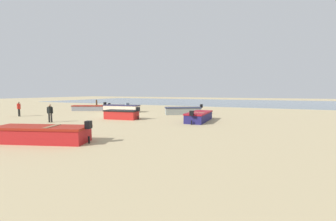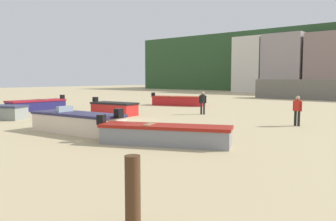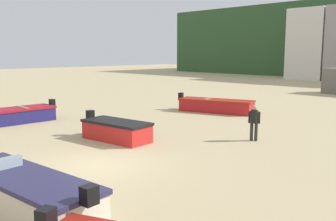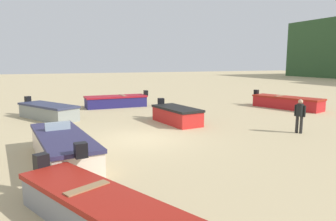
# 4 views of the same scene
# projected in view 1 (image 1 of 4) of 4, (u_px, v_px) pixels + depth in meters

# --- Properties ---
(ground_plane) EXTENTS (160.00, 160.00, 0.00)m
(ground_plane) POSITION_uv_depth(u_px,v_px,m) (117.00, 115.00, 24.22)
(ground_plane) COLOR tan
(tidal_water) EXTENTS (80.00, 36.00, 0.06)m
(tidal_water) POSITION_uv_depth(u_px,v_px,m) (199.00, 102.00, 57.05)
(tidal_water) COLOR slate
(tidal_water) RESTS_ON ground
(boat_navy_0) EXTENTS (1.64, 4.77, 1.16)m
(boat_navy_0) POSITION_uv_depth(u_px,v_px,m) (199.00, 116.00, 19.11)
(boat_navy_0) COLOR navy
(boat_navy_0) RESTS_ON ground
(boat_grey_1) EXTENTS (4.43, 3.40, 1.20)m
(boat_grey_1) POSITION_uv_depth(u_px,v_px,m) (183.00, 111.00, 24.86)
(boat_grey_1) COLOR gray
(boat_grey_1) RESTS_ON ground
(boat_grey_2) EXTENTS (5.20, 3.25, 1.09)m
(boat_grey_2) POSITION_uv_depth(u_px,v_px,m) (91.00, 108.00, 29.83)
(boat_grey_2) COLOR gray
(boat_grey_2) RESTS_ON ground
(boat_red_3) EXTENTS (5.23, 2.96, 1.18)m
(boat_red_3) POSITION_uv_depth(u_px,v_px,m) (42.00, 134.00, 11.07)
(boat_red_3) COLOR red
(boat_red_3) RESTS_ON ground
(boat_cream_4) EXTENTS (5.28, 2.06, 1.27)m
(boat_cream_4) POSITION_uv_depth(u_px,v_px,m) (122.00, 108.00, 28.18)
(boat_cream_4) COLOR beige
(boat_cream_4) RESTS_ON ground
(boat_red_5) EXTENTS (3.66, 1.84, 1.21)m
(boat_red_5) POSITION_uv_depth(u_px,v_px,m) (122.00, 114.00, 20.59)
(boat_red_5) COLOR red
(boat_red_5) RESTS_ON ground
(mooring_post_near_water) EXTENTS (0.26, 0.26, 1.28)m
(mooring_post_near_water) POSITION_uv_depth(u_px,v_px,m) (97.00, 103.00, 37.12)
(mooring_post_near_water) COLOR #472D1B
(mooring_post_near_water) RESTS_ON ground
(beach_walker_foreground) EXTENTS (0.52, 0.45, 1.62)m
(beach_walker_foreground) POSITION_uv_depth(u_px,v_px,m) (50.00, 112.00, 18.30)
(beach_walker_foreground) COLOR #282726
(beach_walker_foreground) RESTS_ON ground
(beach_walker_distant) EXTENTS (0.54, 0.40, 1.62)m
(beach_walker_distant) POSITION_uv_depth(u_px,v_px,m) (19.00, 108.00, 22.78)
(beach_walker_distant) COLOR black
(beach_walker_distant) RESTS_ON ground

